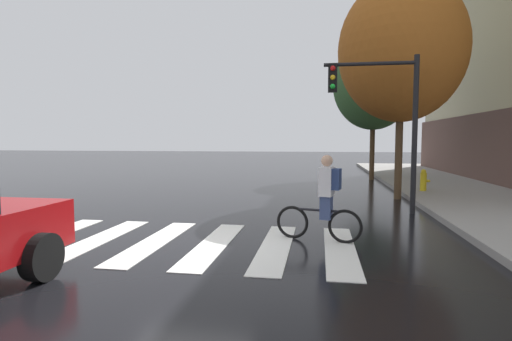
% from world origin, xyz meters
% --- Properties ---
extents(ground_plane, '(120.00, 120.00, 0.00)m').
position_xyz_m(ground_plane, '(0.00, 0.00, 0.00)').
color(ground_plane, black).
extents(crosswalk_stripes, '(7.61, 3.39, 0.01)m').
position_xyz_m(crosswalk_stripes, '(-0.52, 0.00, 0.01)').
color(crosswalk_stripes, silver).
rests_on(crosswalk_stripes, ground).
extents(cyclist, '(1.67, 0.47, 1.69)m').
position_xyz_m(cyclist, '(2.73, 0.54, 0.84)').
color(cyclist, black).
rests_on(cyclist, ground).
extents(traffic_light_near, '(2.47, 0.28, 4.20)m').
position_xyz_m(traffic_light_near, '(4.27, 3.89, 2.86)').
color(traffic_light_near, black).
rests_on(traffic_light_near, ground).
extents(fire_hydrant, '(0.33, 0.22, 0.78)m').
position_xyz_m(fire_hydrant, '(6.32, 7.78, 0.53)').
color(fire_hydrant, gold).
rests_on(fire_hydrant, sidewalk).
extents(street_tree_near, '(4.08, 4.08, 7.25)m').
position_xyz_m(street_tree_near, '(5.21, 6.60, 4.90)').
color(street_tree_near, '#4C3823').
rests_on(street_tree_near, ground).
extents(street_tree_mid, '(3.94, 3.94, 7.00)m').
position_xyz_m(street_tree_mid, '(5.18, 13.18, 4.73)').
color(street_tree_mid, '#4C3823').
rests_on(street_tree_mid, ground).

